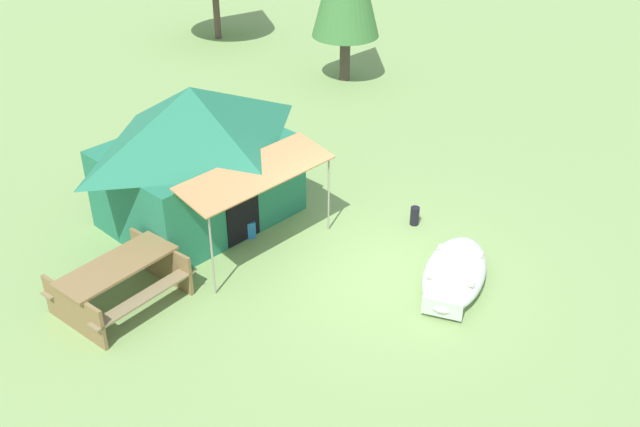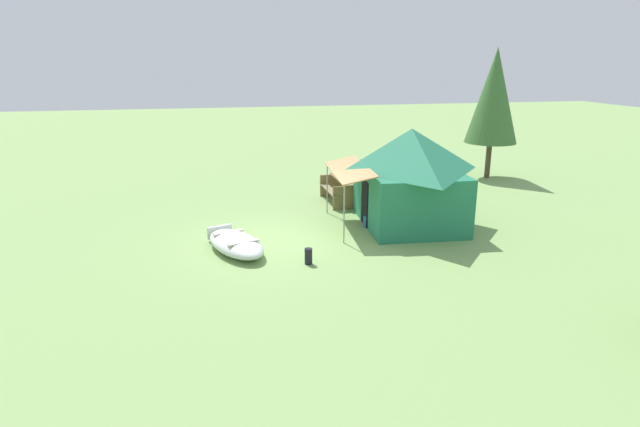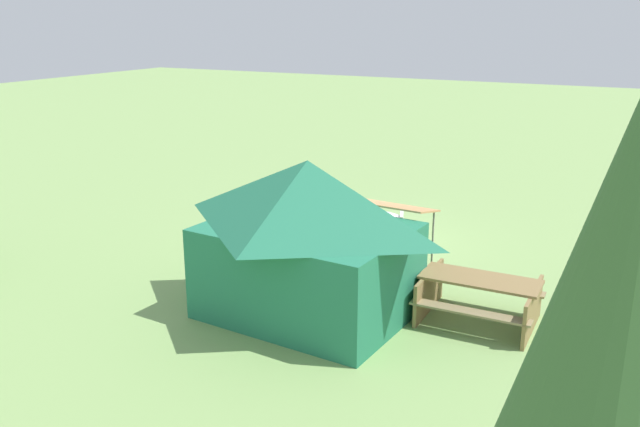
% 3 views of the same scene
% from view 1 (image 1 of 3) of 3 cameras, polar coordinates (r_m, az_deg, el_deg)
% --- Properties ---
extents(ground_plane, '(80.00, 80.00, 0.00)m').
position_cam_1_polar(ground_plane, '(13.06, 4.32, -4.60)').
color(ground_plane, '#7FA35B').
extents(beached_rowboat, '(2.49, 1.75, 0.42)m').
position_cam_1_polar(beached_rowboat, '(12.86, 10.38, -4.55)').
color(beached_rowboat, silver).
rests_on(beached_rowboat, ground_plane).
extents(canvas_cabin_tent, '(3.78, 3.80, 2.73)m').
position_cam_1_polar(canvas_cabin_tent, '(14.10, -9.57, 4.66)').
color(canvas_cabin_tent, '#237453').
rests_on(canvas_cabin_tent, ground_plane).
extents(picnic_table, '(1.99, 1.52, 0.79)m').
position_cam_1_polar(picnic_table, '(12.47, -15.32, -4.93)').
color(picnic_table, olive).
rests_on(picnic_table, ground_plane).
extents(cooler_box, '(0.57, 0.61, 0.34)m').
position_cam_1_polar(cooler_box, '(14.06, -6.00, -0.97)').
color(cooler_box, '#2674B7').
rests_on(cooler_box, ground_plane).
extents(fuel_can, '(0.20, 0.20, 0.38)m').
position_cam_1_polar(fuel_can, '(14.38, 7.35, -0.18)').
color(fuel_can, black).
rests_on(fuel_can, ground_plane).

